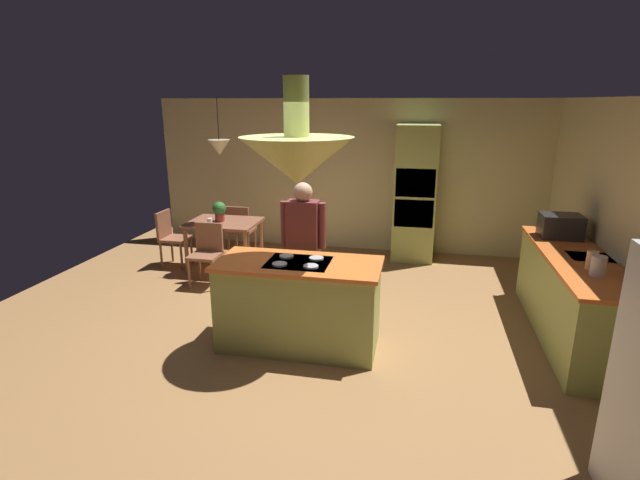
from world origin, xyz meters
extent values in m
plane|color=#9E7042|center=(0.00, 0.00, 0.00)|extent=(8.16, 8.16, 0.00)
cube|color=beige|center=(0.00, 3.45, 1.27)|extent=(6.80, 0.10, 2.55)
cube|color=beige|center=(3.25, 0.40, 1.27)|extent=(0.10, 7.20, 2.55)
cube|color=#A8B259|center=(0.00, -0.20, 0.45)|extent=(1.63, 0.73, 0.89)
cube|color=orange|center=(0.00, -0.20, 0.91)|extent=(1.69, 0.79, 0.04)
cube|color=black|center=(0.00, -0.20, 0.93)|extent=(0.64, 0.52, 0.01)
cylinder|color=#B2B2B7|center=(-0.16, -0.33, 0.94)|extent=(0.15, 0.15, 0.02)
cylinder|color=#B2B2B7|center=(0.16, -0.33, 0.94)|extent=(0.15, 0.15, 0.02)
cylinder|color=#B2B2B7|center=(-0.16, -0.07, 0.94)|extent=(0.15, 0.15, 0.02)
cylinder|color=#B2B2B7|center=(0.16, -0.07, 0.94)|extent=(0.15, 0.15, 0.02)
cube|color=#A8B259|center=(2.84, 0.60, 0.45)|extent=(0.62, 2.44, 0.89)
cube|color=orange|center=(2.84, 0.60, 0.91)|extent=(0.66, 2.48, 0.04)
cube|color=#B2B2B7|center=(3.00, 0.60, 0.85)|extent=(0.48, 0.36, 0.16)
cube|color=#A8B259|center=(1.10, 3.05, 1.08)|extent=(0.66, 0.62, 2.16)
cube|color=black|center=(1.10, 2.76, 1.30)|extent=(0.60, 0.04, 0.44)
cube|color=black|center=(1.10, 2.76, 0.82)|extent=(0.60, 0.04, 0.44)
cube|color=brown|center=(-1.70, 1.90, 0.74)|extent=(1.04, 0.83, 0.04)
cylinder|color=brown|center=(-2.16, 1.55, 0.36)|extent=(0.06, 0.06, 0.72)
cylinder|color=brown|center=(-1.24, 1.55, 0.36)|extent=(0.06, 0.06, 0.72)
cylinder|color=brown|center=(-2.16, 2.25, 0.36)|extent=(0.06, 0.06, 0.72)
cylinder|color=brown|center=(-1.24, 2.25, 0.36)|extent=(0.06, 0.06, 0.72)
cylinder|color=tan|center=(-0.20, 0.46, 0.40)|extent=(0.14, 0.14, 0.81)
cylinder|color=tan|center=(-0.02, 0.46, 0.40)|extent=(0.14, 0.14, 0.81)
cube|color=brown|center=(-0.11, 0.46, 1.12)|extent=(0.36, 0.22, 0.62)
cylinder|color=brown|center=(-0.33, 0.46, 1.15)|extent=(0.09, 0.09, 0.53)
cylinder|color=brown|center=(0.11, 0.46, 1.15)|extent=(0.09, 0.09, 0.53)
sphere|color=tan|center=(-0.11, 0.46, 1.53)|extent=(0.22, 0.22, 0.22)
cone|color=#A8B259|center=(0.00, -0.20, 1.96)|extent=(1.10, 1.10, 0.45)
cylinder|color=#A8B259|center=(0.00, -0.20, 2.46)|extent=(0.24, 0.24, 0.55)
cone|color=beige|center=(-1.70, 1.90, 1.86)|extent=(0.32, 0.32, 0.22)
cylinder|color=black|center=(-1.70, 1.90, 2.27)|extent=(0.01, 0.01, 0.60)
cube|color=brown|center=(-1.70, 1.19, 0.44)|extent=(0.40, 0.40, 0.04)
cube|color=brown|center=(-1.70, 1.37, 0.66)|extent=(0.40, 0.04, 0.42)
cylinder|color=brown|center=(-1.87, 1.02, 0.21)|extent=(0.04, 0.04, 0.43)
cylinder|color=brown|center=(-1.53, 1.02, 0.21)|extent=(0.04, 0.04, 0.43)
cylinder|color=brown|center=(-1.87, 1.36, 0.21)|extent=(0.04, 0.04, 0.43)
cylinder|color=brown|center=(-1.53, 1.36, 0.21)|extent=(0.04, 0.04, 0.43)
cube|color=brown|center=(-1.70, 2.61, 0.44)|extent=(0.40, 0.40, 0.04)
cube|color=brown|center=(-1.70, 2.43, 0.66)|extent=(0.40, 0.04, 0.42)
cylinder|color=brown|center=(-1.53, 2.78, 0.21)|extent=(0.04, 0.04, 0.43)
cylinder|color=brown|center=(-1.87, 2.78, 0.21)|extent=(0.04, 0.04, 0.43)
cylinder|color=brown|center=(-1.53, 2.44, 0.21)|extent=(0.04, 0.04, 0.43)
cylinder|color=brown|center=(-1.87, 2.44, 0.21)|extent=(0.04, 0.04, 0.43)
cube|color=brown|center=(-2.52, 1.90, 0.44)|extent=(0.40, 0.40, 0.04)
cube|color=brown|center=(-2.70, 1.90, 0.66)|extent=(0.04, 0.40, 0.42)
cylinder|color=brown|center=(-2.35, 1.73, 0.21)|extent=(0.04, 0.04, 0.43)
cylinder|color=brown|center=(-2.35, 2.07, 0.21)|extent=(0.04, 0.04, 0.43)
cylinder|color=brown|center=(-2.69, 1.73, 0.21)|extent=(0.04, 0.04, 0.43)
cylinder|color=brown|center=(-2.69, 2.07, 0.21)|extent=(0.04, 0.04, 0.43)
cylinder|color=#99382D|center=(-1.75, 1.89, 0.82)|extent=(0.14, 0.14, 0.12)
sphere|color=#2D722D|center=(-1.75, 1.89, 0.96)|extent=(0.20, 0.20, 0.20)
cylinder|color=white|center=(-1.83, 1.69, 0.81)|extent=(0.07, 0.07, 0.09)
cylinder|color=silver|center=(2.84, -0.01, 1.03)|extent=(0.13, 0.13, 0.19)
cylinder|color=#E0B78C|center=(2.84, 0.17, 1.02)|extent=(0.11, 0.11, 0.18)
cube|color=#232326|center=(2.84, 1.33, 1.07)|extent=(0.46, 0.36, 0.28)
camera|label=1|loc=(1.16, -4.68, 2.51)|focal=26.94mm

